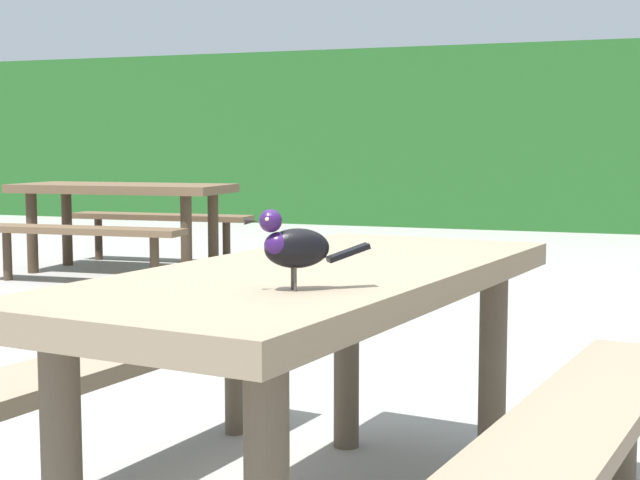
{
  "coord_description": "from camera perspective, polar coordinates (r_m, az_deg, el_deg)",
  "views": [
    {
      "loc": [
        0.86,
        -2.45,
        1.07
      ],
      "look_at": [
        0.09,
        -0.34,
        0.84
      ],
      "focal_mm": 53.09,
      "sensor_mm": 36.0,
      "label": 1
    }
  ],
  "objects": [
    {
      "name": "picnic_table_mid_left",
      "position": [
        8.07,
        -11.81,
        2.01
      ],
      "size": [
        1.84,
        1.78,
        0.74
      ],
      "color": "brown",
      "rests_on": "ground"
    },
    {
      "name": "picnic_table_foreground",
      "position": [
        2.57,
        -0.12,
        -5.69
      ],
      "size": [
        1.9,
        1.93,
        0.74
      ],
      "color": "#84725B",
      "rests_on": "ground"
    },
    {
      "name": "bird_grackle",
      "position": [
        2.12,
        -1.68,
        -0.31
      ],
      "size": [
        0.25,
        0.19,
        0.18
      ],
      "color": "black",
      "rests_on": "picnic_table_foreground"
    },
    {
      "name": "hedge_wall",
      "position": [
        12.68,
        16.4,
        5.93
      ],
      "size": [
        28.0,
        1.68,
        2.31
      ],
      "primitive_type": "cube",
      "color": "#235B23",
      "rests_on": "ground"
    }
  ]
}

